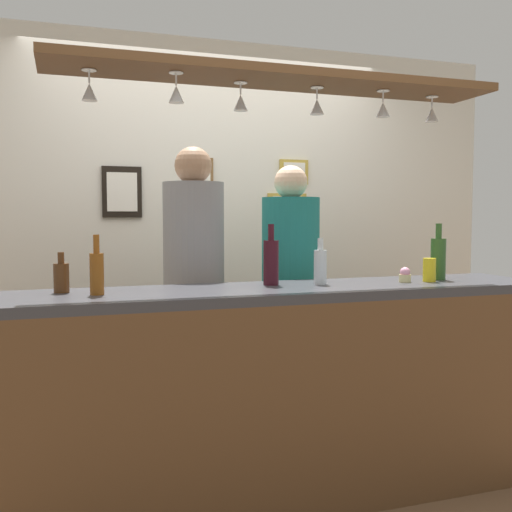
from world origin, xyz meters
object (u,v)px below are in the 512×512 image
Objects in this scene: picture_frame_crest at (200,177)px; drink_can at (429,270)px; cupcake at (405,275)px; bottle_beer_amber_tall at (97,272)px; bottle_beer_brown_stubby at (61,277)px; picture_frame_caricature at (122,192)px; picture_frame_upper_small at (294,172)px; bottle_champagne_green at (438,258)px; bottle_soda_clear at (320,266)px; bottle_wine_dark_red at (271,261)px; person_left_grey_shirt at (194,272)px; person_middle_teal_shirt at (290,278)px; picture_frame_lower_pair at (287,206)px.

drink_can is at bearing -58.34° from picture_frame_crest.
picture_frame_crest is (-0.74, 1.41, 0.58)m from cupcake.
bottle_beer_brown_stubby is at bearing 139.23° from bottle_beer_amber_tall.
picture_frame_upper_small is at bearing 0.00° from picture_frame_caricature.
bottle_champagne_green reaches higher than cupcake.
bottle_soda_clear is 0.88× the size of picture_frame_crest.
cupcake is at bearing -7.26° from bottle_soda_clear.
bottle_beer_brown_stubby is (-0.98, 0.02, -0.05)m from bottle_wine_dark_red.
person_left_grey_shirt is at bearing 150.23° from drink_can.
bottle_soda_clear is at bearing 172.74° from cupcake.
bottle_champagne_green is 1.15× the size of picture_frame_crest.
picture_frame_lower_pair is at bearing 70.02° from person_middle_teal_shirt.
picture_frame_caricature is 0.55m from picture_frame_crest.
picture_frame_caricature reaches higher than drink_can.
bottle_beer_brown_stubby is 1.48× the size of drink_can.
bottle_wine_dark_red is (-0.31, -0.51, 0.15)m from person_middle_teal_shirt.
person_middle_teal_shirt is 1.38m from bottle_beer_brown_stubby.
bottle_beer_brown_stubby is 0.82× the size of picture_frame_upper_small.
bottle_beer_brown_stubby is at bearing -159.25° from person_middle_teal_shirt.
picture_frame_caricature is 1.13× the size of picture_frame_lower_pair.
picture_frame_crest is at bearing 180.00° from picture_frame_upper_small.
bottle_beer_amber_tall is at bearing -132.32° from person_left_grey_shirt.
bottle_wine_dark_red reaches higher than bottle_soda_clear.
picture_frame_caricature reaches higher than bottle_beer_brown_stubby.
picture_frame_crest reaches higher than bottle_beer_brown_stubby.
picture_frame_lower_pair is at bearing 39.15° from bottle_beer_brown_stubby.
bottle_champagne_green reaches higher than bottle_beer_amber_tall.
drink_can is 1.76m from picture_frame_crest.
person_left_grey_shirt is 5.86× the size of bottle_champagne_green.
picture_frame_upper_small reaches higher than bottle_wine_dark_red.
person_middle_teal_shirt is 6.43× the size of bottle_beer_amber_tall.
drink_can is at bearing -6.07° from cupcake.
picture_frame_lower_pair is (1.43, 1.41, 0.31)m from bottle_beer_amber_tall.
picture_frame_crest is at bearing 121.66° from drink_can.
bottle_soda_clear is 0.77× the size of bottle_wine_dark_red.
bottle_beer_brown_stubby is at bearing 178.69° from bottle_wine_dark_red.
picture_frame_lower_pair is at bearing 103.78° from bottle_champagne_green.
bottle_beer_amber_tall is 1.69m from picture_frame_crest.
bottle_beer_brown_stubby is 2.15m from picture_frame_upper_small.
bottle_soda_clear reaches higher than drink_can.
bottle_soda_clear is 1.28× the size of bottle_beer_brown_stubby.
bottle_wine_dark_red reaches higher than bottle_beer_amber_tall.
bottle_beer_brown_stubby is (-1.91, 0.08, -0.05)m from bottle_champagne_green.
bottle_beer_brown_stubby is at bearing -141.77° from picture_frame_upper_small.
picture_frame_caricature is at bearing 180.00° from picture_frame_lower_pair.
bottle_soda_clear is (-0.06, -0.56, 0.12)m from person_middle_teal_shirt.
bottle_champagne_green is at bearing -2.27° from bottle_beer_brown_stubby.
person_left_grey_shirt is 0.86m from bottle_beer_brown_stubby.
picture_frame_crest is (-0.70, 0.00, -0.05)m from picture_frame_upper_small.
bottle_soda_clear is 1.89× the size of drink_can.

